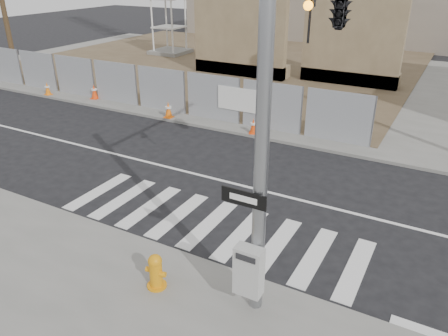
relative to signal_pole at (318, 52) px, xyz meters
The scene contains 11 objects.
ground 5.77m from the signal_pole, 140.66° to the left, with size 100.00×100.00×0.00m, color black.
sidewalk_far 16.91m from the signal_pole, 98.84° to the left, with size 50.00×20.00×0.12m, color slate.
signal_pole is the anchor object (origin of this frame).
chain_link_fence 14.80m from the signal_pole, 150.58° to the left, with size 24.60×0.04×2.00m, color gray.
concrete_wall_left 17.92m from the signal_pole, 122.11° to the left, with size 6.00×1.30×8.00m.
concrete_wall_right 16.46m from the signal_pole, 100.52° to the left, with size 5.50×1.30×8.00m.
fire_hydrant 5.78m from the signal_pole, 122.74° to the right, with size 0.52×0.52×0.82m.
traffic_cone_a 18.14m from the signal_pole, 159.09° to the left, with size 0.40×0.40×0.66m.
traffic_cone_b 15.98m from the signal_pole, 153.18° to the left, with size 0.46×0.46×0.74m.
traffic_cone_c 11.46m from the signal_pole, 143.87° to the left, with size 0.39×0.39×0.74m.
traffic_cone_d 8.77m from the signal_pole, 124.69° to the left, with size 0.43×0.43×0.65m.
Camera 1 is at (5.27, -11.19, 6.47)m, focal length 35.00 mm.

